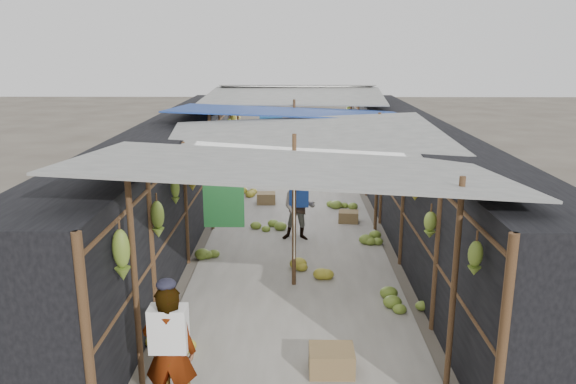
{
  "coord_description": "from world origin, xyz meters",
  "views": [
    {
      "loc": [
        -0.01,
        -5.85,
        3.94
      ],
      "look_at": [
        -0.12,
        4.52,
        1.25
      ],
      "focal_mm": 35.0,
      "sensor_mm": 36.0,
      "label": 1
    }
  ],
  "objects_px": {
    "crate_near": "(331,361)",
    "vendor_elderly": "(170,352)",
    "shopper_blue": "(299,207)",
    "vendor_seated": "(342,166)",
    "black_basin": "(334,175)"
  },
  "relations": [
    {
      "from": "shopper_blue",
      "to": "vendor_seated",
      "type": "height_order",
      "value": "shopper_blue"
    },
    {
      "from": "vendor_elderly",
      "to": "shopper_blue",
      "type": "height_order",
      "value": "vendor_elderly"
    },
    {
      "from": "shopper_blue",
      "to": "vendor_seated",
      "type": "relative_size",
      "value": 1.46
    },
    {
      "from": "vendor_elderly",
      "to": "shopper_blue",
      "type": "distance_m",
      "value": 6.0
    },
    {
      "from": "crate_near",
      "to": "black_basin",
      "type": "bearing_deg",
      "value": 85.98
    },
    {
      "from": "black_basin",
      "to": "vendor_elderly",
      "type": "relative_size",
      "value": 0.38
    },
    {
      "from": "black_basin",
      "to": "shopper_blue",
      "type": "xyz_separation_m",
      "value": [
        -1.13,
        -5.76,
        0.62
      ]
    },
    {
      "from": "shopper_blue",
      "to": "vendor_seated",
      "type": "bearing_deg",
      "value": 80.46
    },
    {
      "from": "vendor_elderly",
      "to": "shopper_blue",
      "type": "bearing_deg",
      "value": -103.2
    },
    {
      "from": "vendor_elderly",
      "to": "shopper_blue",
      "type": "xyz_separation_m",
      "value": [
        1.43,
        5.82,
        -0.06
      ]
    },
    {
      "from": "vendor_seated",
      "to": "crate_near",
      "type": "bearing_deg",
      "value": -18.49
    },
    {
      "from": "vendor_elderly",
      "to": "vendor_seated",
      "type": "xyz_separation_m",
      "value": [
        2.77,
        11.04,
        -0.29
      ]
    },
    {
      "from": "crate_near",
      "to": "vendor_elderly",
      "type": "xyz_separation_m",
      "value": [
        -1.79,
        -0.85,
        0.61
      ]
    },
    {
      "from": "crate_near",
      "to": "vendor_elderly",
      "type": "bearing_deg",
      "value": -154.64
    },
    {
      "from": "crate_near",
      "to": "vendor_elderly",
      "type": "relative_size",
      "value": 0.36
    }
  ]
}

